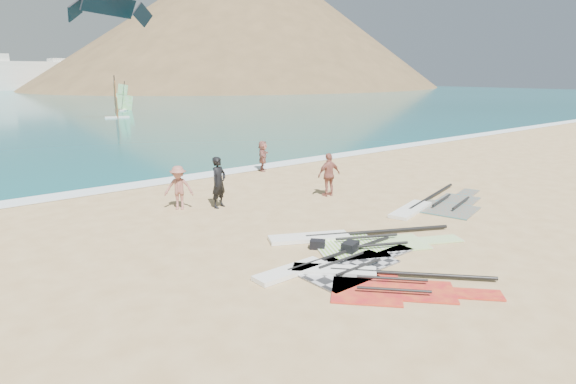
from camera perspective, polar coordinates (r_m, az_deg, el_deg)
ground at (r=13.79m, az=10.30°, el=-7.22°), size 300.00×300.00×0.00m
surf_line at (r=23.38m, az=-12.96°, el=1.43°), size 300.00×1.20×0.04m
headland_main at (r=167.79m, az=-4.36°, el=12.24°), size 143.00×143.00×45.00m
headland_minor at (r=197.18m, az=2.57°, el=12.51°), size 70.00×70.00×28.00m
rig_grey at (r=12.61m, az=4.86°, el=-8.87°), size 4.87×1.92×0.19m
rig_green at (r=14.56m, az=7.46°, el=-5.74°), size 5.39×3.91×0.20m
rig_orange at (r=19.08m, az=17.04°, el=-1.48°), size 6.13×3.30×0.20m
rig_red at (r=11.99m, az=10.14°, el=-10.31°), size 3.95×4.49×0.20m
gear_bag_near at (r=13.72m, az=7.38°, el=-6.53°), size 0.57×0.49×0.31m
gear_bag_far at (r=13.94m, az=3.52°, el=-6.21°), size 0.51×0.52×0.26m
person_wetsuit at (r=18.08m, az=-8.21°, el=1.14°), size 0.82×0.68×1.93m
beachgoer_mid at (r=18.15m, az=-12.83°, el=0.51°), size 1.21×1.11×1.63m
beachgoer_back at (r=19.68m, az=4.88°, el=2.06°), size 1.09×0.58×1.78m
beachgoer_right at (r=24.77m, az=-3.00°, el=4.30°), size 1.29×1.40×1.56m
windsurfer_centre at (r=57.47m, az=-19.70°, el=9.59°), size 2.68×3.08×4.70m
windsurfer_right at (r=68.51m, az=-18.90°, el=10.08°), size 2.10×2.07×3.90m
kitesurf_kite at (r=54.66m, az=-20.35°, el=19.83°), size 7.86×5.58×2.86m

